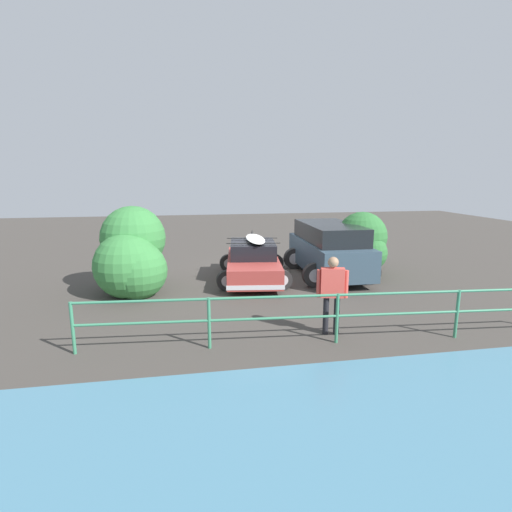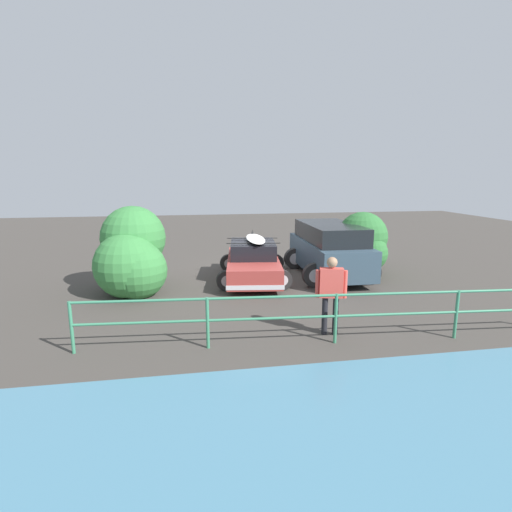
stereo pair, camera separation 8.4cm
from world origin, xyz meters
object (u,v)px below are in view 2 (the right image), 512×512
Objects in this scene: sedan_car at (253,262)px; bush_near_right at (362,241)px; suv_car at (329,249)px; person_bystander at (331,289)px; bush_near_left at (130,259)px.

bush_near_right is (-4.03, -0.29, 0.55)m from sedan_car.
suv_car is 2.54× the size of person_bystander.
suv_car is at bearing 10.00° from bush_near_right.
suv_car is 1.63× the size of bush_near_left.
bush_near_left is (3.90, 0.76, 0.41)m from sedan_car.
bush_near_right reaches higher than sedan_car.
sedan_car is 4.00m from bush_near_left.
person_bystander is 0.66× the size of bush_near_right.
bush_near_right is at bearing -172.43° from bush_near_left.
suv_car is at bearing -109.53° from person_bystander.
bush_near_left reaches higher than sedan_car.
bush_near_left is 1.04× the size of bush_near_right.
person_bystander is (1.80, 5.06, 0.11)m from suv_car.
bush_near_right is at bearing -175.85° from sedan_car.
person_bystander is at bearing 59.57° from bush_near_right.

